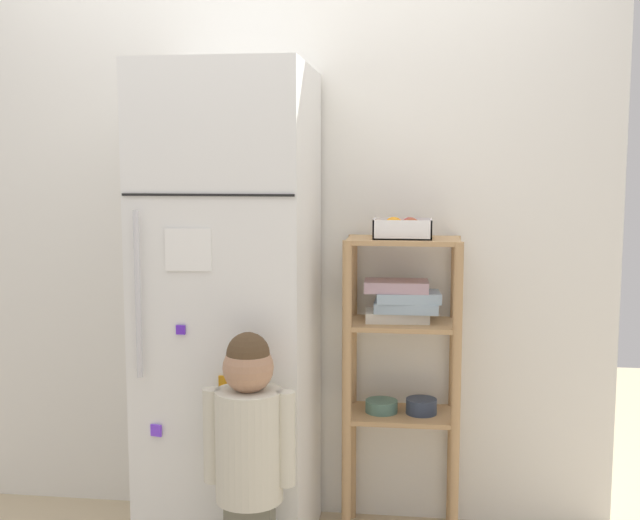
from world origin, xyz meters
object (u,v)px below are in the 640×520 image
at_px(child_standing, 249,444).
at_px(pantry_shelf_unit, 402,345).
at_px(refrigerator, 232,314).
at_px(fruit_bin, 404,229).

relative_size(child_standing, pantry_shelf_unit, 0.79).
relative_size(refrigerator, fruit_bin, 8.24).
distance_m(refrigerator, pantry_shelf_unit, 0.67).
height_order(refrigerator, fruit_bin, refrigerator).
bearing_deg(pantry_shelf_unit, fruit_bin, -86.35).
xyz_separation_m(child_standing, fruit_bin, (0.47, 0.59, 0.66)).
bearing_deg(refrigerator, child_standing, -70.00).
xyz_separation_m(refrigerator, pantry_shelf_unit, (0.63, 0.18, -0.14)).
bearing_deg(fruit_bin, child_standing, -128.94).
distance_m(pantry_shelf_unit, fruit_bin, 0.46).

